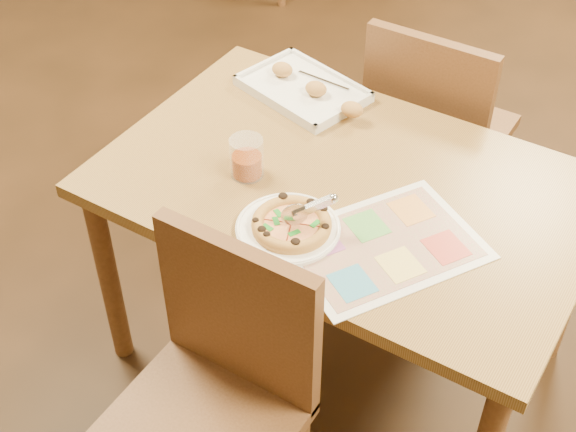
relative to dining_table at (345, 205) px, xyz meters
The scene contains 9 objects.
dining_table is the anchor object (origin of this frame).
chair_near 0.61m from the dining_table, 90.00° to the right, with size 0.42×0.42×0.47m.
chair_far 0.61m from the dining_table, 90.00° to the left, with size 0.42×0.42×0.47m.
plate 0.27m from the dining_table, 97.05° to the right, with size 0.26×0.26×0.01m, color white.
pizza 0.27m from the dining_table, 95.19° to the right, with size 0.20×0.20×0.03m.
pizza_cutter 0.28m from the dining_table, 86.88° to the right, with size 0.10×0.10×0.08m.
appetizer_tray 0.44m from the dining_table, 136.06° to the left, with size 0.44×0.34×0.06m.
glass_tumbler 0.30m from the dining_table, 154.57° to the right, with size 0.09×0.09×0.11m.
menu 0.27m from the dining_table, 41.26° to the right, with size 0.33×0.46×0.01m, color silver.
Camera 1 is at (0.74, -1.48, 2.09)m, focal length 50.00 mm.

